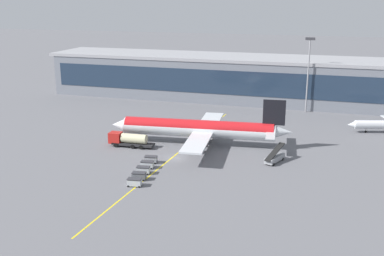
# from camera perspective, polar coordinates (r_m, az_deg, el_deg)

# --- Properties ---
(ground_plane) EXTENTS (700.00, 700.00, 0.00)m
(ground_plane) POSITION_cam_1_polar(r_m,az_deg,el_deg) (102.39, -1.95, -3.68)
(ground_plane) COLOR slate
(apron_lead_in_line) EXTENTS (4.72, 79.89, 0.01)m
(apron_lead_in_line) POSITION_cam_1_polar(r_m,az_deg,el_deg) (104.43, -2.02, -3.29)
(apron_lead_in_line) COLOR yellow
(apron_lead_in_line) RESTS_ON ground_plane
(terminal_building) EXTENTS (163.33, 22.16, 14.73)m
(terminal_building) POSITION_cam_1_polar(r_m,az_deg,el_deg) (158.17, 11.24, 5.73)
(terminal_building) COLOR slate
(terminal_building) RESTS_ON ground_plane
(main_airliner) EXTENTS (43.53, 34.61, 11.57)m
(main_airliner) POSITION_cam_1_polar(r_m,az_deg,el_deg) (110.59, 0.88, -0.07)
(main_airliner) COLOR silver
(main_airliner) RESTS_ON ground_plane
(fuel_tanker) EXTENTS (10.89, 3.01, 3.25)m
(fuel_tanker) POSITION_cam_1_polar(r_m,az_deg,el_deg) (110.49, -7.76, -1.40)
(fuel_tanker) COLOR #232326
(fuel_tanker) RESTS_ON ground_plane
(belt_loader) EXTENTS (3.82, 6.94, 3.49)m
(belt_loader) POSITION_cam_1_polar(r_m,az_deg,el_deg) (101.16, 10.03, -3.58)
(belt_loader) COLOR gray
(belt_loader) RESTS_ON ground_plane
(baggage_cart_0) EXTENTS (2.85, 1.96, 1.48)m
(baggage_cart_0) POSITION_cam_1_polar(r_m,az_deg,el_deg) (88.09, -7.01, -6.56)
(baggage_cart_0) COLOR #B2B7BC
(baggage_cart_0) RESTS_ON ground_plane
(baggage_cart_1) EXTENTS (2.85, 1.96, 1.48)m
(baggage_cart_1) POSITION_cam_1_polar(r_m,az_deg,el_deg) (90.95, -6.47, -5.81)
(baggage_cart_1) COLOR #595B60
(baggage_cart_1) RESTS_ON ground_plane
(baggage_cart_2) EXTENTS (2.85, 1.96, 1.48)m
(baggage_cart_2) POSITION_cam_1_polar(r_m,az_deg,el_deg) (93.83, -5.96, -5.10)
(baggage_cart_2) COLOR #B2B7BC
(baggage_cart_2) RESTS_ON ground_plane
(baggage_cart_3) EXTENTS (2.85, 1.96, 1.48)m
(baggage_cart_3) POSITION_cam_1_polar(r_m,az_deg,el_deg) (96.73, -5.49, -4.44)
(baggage_cart_3) COLOR #B2B7BC
(baggage_cart_3) RESTS_ON ground_plane
(baggage_cart_4) EXTENTS (2.85, 1.96, 1.48)m
(baggage_cart_4) POSITION_cam_1_polar(r_m,az_deg,el_deg) (99.64, -5.04, -3.82)
(baggage_cart_4) COLOR gray
(baggage_cart_4) RESTS_ON ground_plane
(apron_light_mast_0) EXTENTS (2.80, 0.50, 22.48)m
(apron_light_mast_0) POSITION_cam_1_polar(r_m,az_deg,el_deg) (144.87, 13.99, 7.01)
(apron_light_mast_0) COLOR gray
(apron_light_mast_0) RESTS_ON ground_plane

